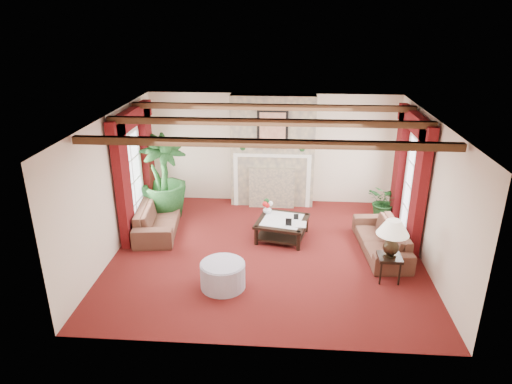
# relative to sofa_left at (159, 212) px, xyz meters

# --- Properties ---
(floor) EXTENTS (6.00, 6.00, 0.00)m
(floor) POSITION_rel_sofa_left_xyz_m (2.42, -0.91, -0.41)
(floor) COLOR #410E0B
(floor) RESTS_ON ground
(ceiling) EXTENTS (6.00, 6.00, 0.00)m
(ceiling) POSITION_rel_sofa_left_xyz_m (2.42, -0.91, 2.29)
(ceiling) COLOR white
(ceiling) RESTS_ON floor
(back_wall) EXTENTS (6.00, 0.02, 2.70)m
(back_wall) POSITION_rel_sofa_left_xyz_m (2.42, 1.84, 0.94)
(back_wall) COLOR beige
(back_wall) RESTS_ON ground
(left_wall) EXTENTS (0.02, 5.50, 2.70)m
(left_wall) POSITION_rel_sofa_left_xyz_m (-0.58, -0.91, 0.94)
(left_wall) COLOR beige
(left_wall) RESTS_ON ground
(right_wall) EXTENTS (0.02, 5.50, 2.70)m
(right_wall) POSITION_rel_sofa_left_xyz_m (5.42, -0.91, 0.94)
(right_wall) COLOR beige
(right_wall) RESTS_ON ground
(ceiling_beams) EXTENTS (6.00, 3.00, 0.12)m
(ceiling_beams) POSITION_rel_sofa_left_xyz_m (2.42, -0.91, 2.23)
(ceiling_beams) COLOR #3D2413
(ceiling_beams) RESTS_ON ceiling
(fireplace) EXTENTS (2.00, 0.52, 2.70)m
(fireplace) POSITION_rel_sofa_left_xyz_m (2.42, 1.64, 2.29)
(fireplace) COLOR tan
(fireplace) RESTS_ON ground
(french_door_left) EXTENTS (0.10, 1.10, 2.16)m
(french_door_left) POSITION_rel_sofa_left_xyz_m (-0.55, 0.09, 1.72)
(french_door_left) COLOR white
(french_door_left) RESTS_ON ground
(french_door_right) EXTENTS (0.10, 1.10, 2.16)m
(french_door_right) POSITION_rel_sofa_left_xyz_m (5.39, 0.09, 1.72)
(french_door_right) COLOR white
(french_door_right) RESTS_ON ground
(curtains_left) EXTENTS (0.20, 2.40, 2.55)m
(curtains_left) POSITION_rel_sofa_left_xyz_m (-0.44, 0.09, 2.14)
(curtains_left) COLOR #43080A
(curtains_left) RESTS_ON ground
(curtains_right) EXTENTS (0.20, 2.40, 2.55)m
(curtains_right) POSITION_rel_sofa_left_xyz_m (5.28, 0.09, 2.14)
(curtains_right) COLOR #43080A
(curtains_right) RESTS_ON ground
(sofa_left) EXTENTS (2.23, 1.10, 0.82)m
(sofa_left) POSITION_rel_sofa_left_xyz_m (0.00, 0.00, 0.00)
(sofa_left) COLOR #330E13
(sofa_left) RESTS_ON ground
(sofa_right) EXTENTS (2.02, 0.89, 0.75)m
(sofa_right) POSITION_rel_sofa_left_xyz_m (4.69, -0.70, -0.03)
(sofa_right) COLOR #330E13
(sofa_right) RESTS_ON ground
(potted_palm) EXTENTS (2.97, 2.97, 1.07)m
(potted_palm) POSITION_rel_sofa_left_xyz_m (-0.04, 0.70, 0.13)
(potted_palm) COLOR black
(potted_palm) RESTS_ON ground
(small_plant) EXTENTS (1.51, 1.51, 0.63)m
(small_plant) POSITION_rel_sofa_left_xyz_m (5.04, 0.91, -0.09)
(small_plant) COLOR black
(small_plant) RESTS_ON ground
(coffee_table) EXTENTS (1.20, 1.20, 0.41)m
(coffee_table) POSITION_rel_sofa_left_xyz_m (2.71, -0.25, -0.20)
(coffee_table) COLOR black
(coffee_table) RESTS_ON ground
(side_table) EXTENTS (0.49, 0.49, 0.48)m
(side_table) POSITION_rel_sofa_left_xyz_m (4.62, -1.74, -0.17)
(side_table) COLOR black
(side_table) RESTS_ON ground
(ottoman) EXTENTS (0.78, 0.78, 0.46)m
(ottoman) POSITION_rel_sofa_left_xyz_m (1.72, -2.18, -0.18)
(ottoman) COLOR gray
(ottoman) RESTS_ON ground
(table_lamp) EXTENTS (0.56, 0.56, 0.71)m
(table_lamp) POSITION_rel_sofa_left_xyz_m (4.62, -1.74, 0.43)
(table_lamp) COLOR black
(table_lamp) RESTS_ON side_table
(flower_vase) EXTENTS (0.23, 0.24, 0.19)m
(flower_vase) POSITION_rel_sofa_left_xyz_m (2.38, 0.07, 0.10)
(flower_vase) COLOR silver
(flower_vase) RESTS_ON coffee_table
(book) EXTENTS (0.23, 0.05, 0.31)m
(book) POSITION_rel_sofa_left_xyz_m (2.97, -0.46, 0.16)
(book) COLOR black
(book) RESTS_ON coffee_table
(photo_frame_a) EXTENTS (0.13, 0.03, 0.17)m
(photo_frame_a) POSITION_rel_sofa_left_xyz_m (2.84, -0.52, 0.09)
(photo_frame_a) COLOR black
(photo_frame_a) RESTS_ON coffee_table
(photo_frame_b) EXTENTS (0.10, 0.02, 0.13)m
(photo_frame_b) POSITION_rel_sofa_left_xyz_m (2.99, -0.21, 0.07)
(photo_frame_b) COLOR black
(photo_frame_b) RESTS_ON coffee_table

